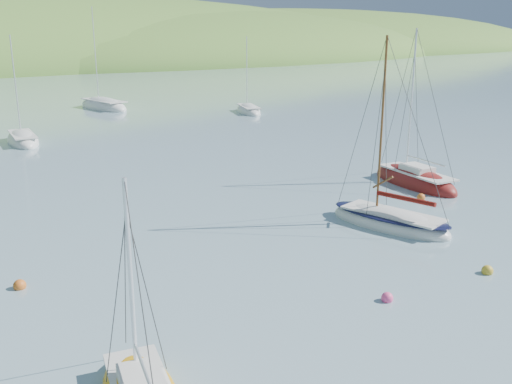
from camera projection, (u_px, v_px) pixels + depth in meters
ground at (429, 304)px, 20.66m from camera, size 700.00×700.00×0.00m
daysailer_white at (390, 222)px, 28.82m from camera, size 3.36×6.80×10.02m
sloop_red at (415, 181)px, 36.59m from camera, size 3.94×7.48×10.53m
distant_sloop_a at (23, 141)px, 50.12m from camera, size 3.60×7.33×10.02m
distant_sloop_b at (104, 107)px, 72.08m from camera, size 4.16×9.70×13.46m
distant_sloop_d at (249, 111)px, 68.63m from camera, size 4.94×7.17×9.69m
mooring_buoys at (382, 256)px, 24.73m from camera, size 22.60×12.04×0.50m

